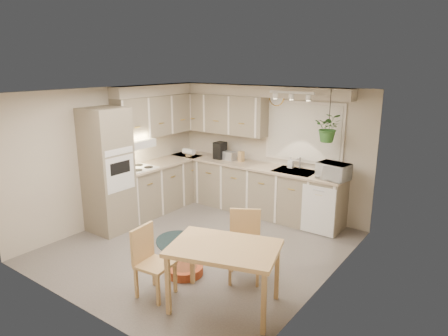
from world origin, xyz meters
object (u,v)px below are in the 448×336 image
at_px(braided_rug, 183,243).
at_px(dining_table, 224,276).
at_px(chair_back, 244,247).
at_px(microwave, 334,169).
at_px(chair_left, 155,263).
at_px(pet_bed, 185,270).

bearing_deg(braided_rug, dining_table, -32.85).
xyz_separation_m(dining_table, chair_back, (-0.15, 0.65, 0.07)).
relative_size(dining_table, microwave, 2.45).
bearing_deg(dining_table, microwave, 85.81).
xyz_separation_m(chair_left, chair_back, (0.67, 0.96, 0.02)).
height_order(braided_rug, pet_bed, pet_bed).
relative_size(braided_rug, microwave, 2.14).
xyz_separation_m(pet_bed, microwave, (1.08, 2.49, 1.05)).
bearing_deg(microwave, chair_left, -99.04).
xyz_separation_m(dining_table, braided_rug, (-1.53, 0.99, -0.38)).
bearing_deg(microwave, braided_rug, -124.82).
height_order(chair_left, microwave, microwave).
distance_m(dining_table, microwave, 2.87).
distance_m(dining_table, chair_left, 0.88).
xyz_separation_m(chair_back, braided_rug, (-1.38, 0.33, -0.45)).
distance_m(braided_rug, pet_bed, 0.97).
distance_m(chair_left, chair_back, 1.17).
bearing_deg(pet_bed, dining_table, -17.98).
xyz_separation_m(chair_left, microwave, (1.02, 3.07, 0.67)).
height_order(chair_back, braided_rug, chair_back).
bearing_deg(microwave, dining_table, -84.83).
height_order(dining_table, pet_bed, dining_table).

